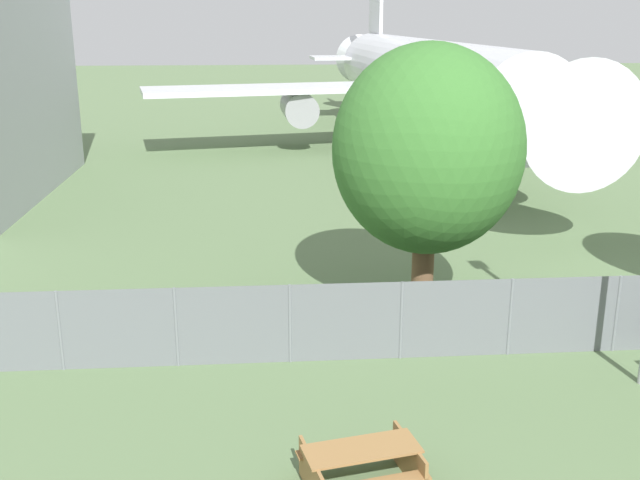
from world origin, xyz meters
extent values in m
cylinder|color=slate|center=(-7.64, 10.51, 0.94)|extent=(0.07, 0.07, 1.88)
cylinder|color=slate|center=(-5.09, 10.51, 0.94)|extent=(0.07, 0.07, 1.88)
cylinder|color=slate|center=(-2.55, 10.51, 0.94)|extent=(0.07, 0.07, 1.88)
cylinder|color=slate|center=(0.00, 10.51, 0.94)|extent=(0.07, 0.07, 1.88)
cylinder|color=slate|center=(2.55, 10.51, 0.94)|extent=(0.07, 0.07, 1.88)
cylinder|color=slate|center=(5.09, 10.51, 0.94)|extent=(0.07, 0.07, 1.88)
cube|color=slate|center=(0.00, 10.51, 0.94)|extent=(56.00, 0.01, 1.88)
cylinder|color=silver|center=(6.26, 37.76, 4.21)|extent=(5.94, 30.92, 4.36)
cone|color=silver|center=(7.17, 20.24, 4.21)|extent=(4.58, 4.58, 4.36)
cone|color=silver|center=(5.32, 55.83, 4.21)|extent=(4.20, 5.64, 3.92)
cube|color=silver|center=(15.26, 39.77, 3.55)|extent=(14.15, 5.50, 0.30)
cylinder|color=#939399|center=(13.17, 40.05, 2.42)|extent=(2.16, 4.02, 1.96)
cube|color=silver|center=(-2.91, 38.82, 3.55)|extent=(14.40, 6.86, 0.30)
cylinder|color=#939399|center=(-0.85, 39.32, 2.42)|extent=(2.16, 4.02, 1.96)
cube|color=silver|center=(5.53, 51.80, 4.64)|extent=(9.76, 3.98, 0.20)
cylinder|color=#2D2D33|center=(6.77, 27.79, 1.01)|extent=(0.24, 0.24, 2.03)
cylinder|color=#2D2D33|center=(6.77, 27.79, 0.28)|extent=(0.33, 0.57, 0.56)
cylinder|color=#2D2D33|center=(8.79, 39.43, 1.01)|extent=(0.24, 0.24, 2.03)
cylinder|color=#2D2D33|center=(8.79, 39.43, 0.28)|extent=(0.33, 0.57, 0.56)
cylinder|color=#2D2D33|center=(3.57, 39.16, 1.01)|extent=(0.24, 0.24, 2.03)
cylinder|color=#2D2D33|center=(3.57, 39.16, 0.28)|extent=(0.33, 0.57, 0.56)
cube|color=olive|center=(-1.55, 5.63, 0.74)|extent=(2.04, 1.14, 0.04)
cube|color=olive|center=(-1.67, 6.18, 0.44)|extent=(1.95, 0.67, 0.04)
cube|color=olive|center=(-0.71, 5.81, 0.37)|extent=(0.35, 1.38, 0.74)
cube|color=olive|center=(-2.40, 5.45, 0.37)|extent=(0.35, 1.38, 0.74)
cylinder|color=brown|center=(1.08, 13.30, 1.16)|extent=(0.58, 0.58, 2.32)
ellipsoid|color=#38702D|center=(1.08, 13.30, 4.38)|extent=(4.84, 4.84, 5.33)
camera|label=1|loc=(-3.09, -5.14, 7.61)|focal=42.00mm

